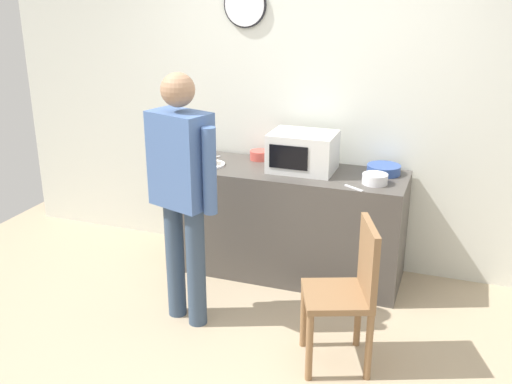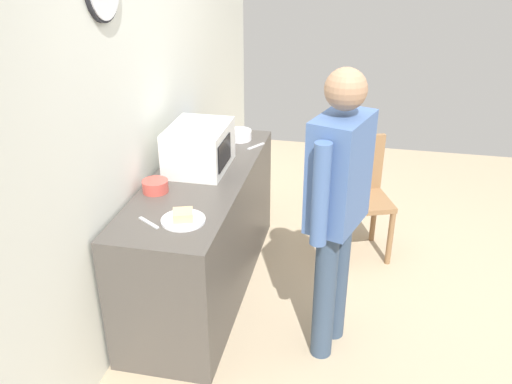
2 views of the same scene
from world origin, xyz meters
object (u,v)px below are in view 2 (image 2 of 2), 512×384
(mixing_bowl, at_px, (155,186))
(wooden_chair, at_px, (360,191))
(cereal_bowl, at_px, (208,132))
(salad_bowl, at_px, (239,135))
(person_standing, at_px, (338,198))
(fork_utensil, at_px, (149,223))
(sandwich_plate, at_px, (183,218))
(spoon_utensil, at_px, (256,146))
(microwave, at_px, (199,147))

(mixing_bowl, bearing_deg, wooden_chair, -50.93)
(cereal_bowl, distance_m, mixing_bowl, 1.02)
(salad_bowl, distance_m, person_standing, 1.42)
(cereal_bowl, xyz_separation_m, fork_utensil, (-1.41, -0.07, -0.03))
(sandwich_plate, bearing_deg, salad_bowl, -0.52)
(sandwich_plate, height_order, wooden_chair, sandwich_plate)
(spoon_utensil, bearing_deg, microwave, 147.43)
(salad_bowl, bearing_deg, microwave, 166.64)
(wooden_chair, bearing_deg, mixing_bowl, 129.07)
(mixing_bowl, xyz_separation_m, person_standing, (-0.15, -1.13, 0.11))
(cereal_bowl, relative_size, spoon_utensil, 1.51)
(mixing_bowl, height_order, spoon_utensil, mixing_bowl)
(salad_bowl, distance_m, wooden_chair, 1.03)
(fork_utensil, bearing_deg, salad_bowl, -7.94)
(fork_utensil, height_order, person_standing, person_standing)
(wooden_chair, bearing_deg, salad_bowl, 91.44)
(cereal_bowl, xyz_separation_m, wooden_chair, (-0.00, -1.21, -0.39))
(microwave, height_order, person_standing, person_standing)
(microwave, relative_size, sandwich_plate, 2.00)
(mixing_bowl, bearing_deg, sandwich_plate, -138.39)
(wooden_chair, bearing_deg, sandwich_plate, 144.34)
(salad_bowl, bearing_deg, spoon_utensil, -128.34)
(sandwich_plate, bearing_deg, wooden_chair, -35.66)
(sandwich_plate, xyz_separation_m, fork_utensil, (-0.06, 0.18, -0.02))
(sandwich_plate, height_order, mixing_bowl, mixing_bowl)
(sandwich_plate, bearing_deg, fork_utensil, 108.73)
(salad_bowl, xyz_separation_m, mixing_bowl, (-1.00, 0.30, 0.00))
(person_standing, bearing_deg, microwave, 60.01)
(microwave, bearing_deg, salad_bowl, -13.36)
(salad_bowl, height_order, spoon_utensil, salad_bowl)
(microwave, xyz_separation_m, spoon_utensil, (0.46, -0.30, -0.15))
(microwave, distance_m, fork_utensil, 0.81)
(microwave, distance_m, wooden_chair, 1.35)
(mixing_bowl, distance_m, fork_utensil, 0.41)
(person_standing, relative_size, wooden_chair, 1.86)
(salad_bowl, relative_size, person_standing, 0.11)
(person_standing, distance_m, wooden_chair, 1.28)
(wooden_chair, bearing_deg, cereal_bowl, 89.93)
(fork_utensil, bearing_deg, mixing_bowl, 15.69)
(cereal_bowl, bearing_deg, microwave, -168.93)
(microwave, bearing_deg, sandwich_plate, -170.21)
(sandwich_plate, xyz_separation_m, salad_bowl, (1.32, -0.01, 0.02))
(salad_bowl, bearing_deg, sandwich_plate, 179.48)
(cereal_bowl, height_order, person_standing, person_standing)
(salad_bowl, xyz_separation_m, cereal_bowl, (0.03, 0.26, -0.00))
(salad_bowl, bearing_deg, person_standing, -144.10)
(mixing_bowl, distance_m, spoon_utensil, 0.99)
(salad_bowl, relative_size, wooden_chair, 0.20)
(salad_bowl, xyz_separation_m, wooden_chair, (0.02, -0.96, -0.40))
(spoon_utensil, bearing_deg, wooden_chair, -79.52)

